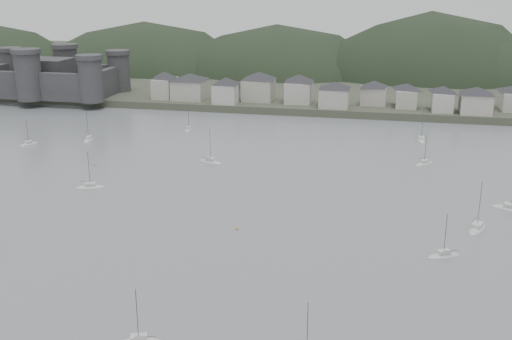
# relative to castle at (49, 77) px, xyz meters

# --- Properties ---
(far_shore_land) EXTENTS (900.00, 250.00, 3.00)m
(far_shore_land) POSITION_rel_castle_xyz_m (120.00, 115.20, -9.46)
(far_shore_land) COLOR #383D2D
(far_shore_land) RESTS_ON ground
(forested_ridge) EXTENTS (851.55, 103.94, 102.57)m
(forested_ridge) POSITION_rel_castle_xyz_m (124.83, 89.60, -22.25)
(forested_ridge) COLOR black
(forested_ridge) RESTS_ON ground
(castle) EXTENTS (66.00, 43.00, 20.00)m
(castle) POSITION_rel_castle_xyz_m (0.00, 0.00, 0.00)
(castle) COLOR #333335
(castle) RESTS_ON far_shore_land
(waterfront_town) EXTENTS (451.48, 28.46, 12.92)m
(waterfront_town) POSITION_rel_castle_xyz_m (170.59, 3.54, -2.30)
(waterfront_town) COLOR #9E9C90
(waterfront_town) RESTS_ON far_shore_land
(sailboat_lead) EXTENTS (9.63, 6.28, 12.58)m
(sailboat_lead) POSITION_rel_castle_xyz_m (182.39, -104.37, -10.79)
(sailboat_lead) COLOR beige
(sailboat_lead) RESTS_ON ground
(moored_fleet) EXTENTS (238.29, 168.77, 13.71)m
(moored_fleet) POSITION_rel_castle_xyz_m (110.84, -126.26, -10.79)
(moored_fleet) COLOR beige
(moored_fleet) RESTS_ON ground
(mooring_buoys) EXTENTS (175.66, 89.49, 0.70)m
(mooring_buoys) POSITION_rel_castle_xyz_m (114.68, -133.15, -10.81)
(mooring_buoys) COLOR #CA8443
(mooring_buoys) RESTS_ON ground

